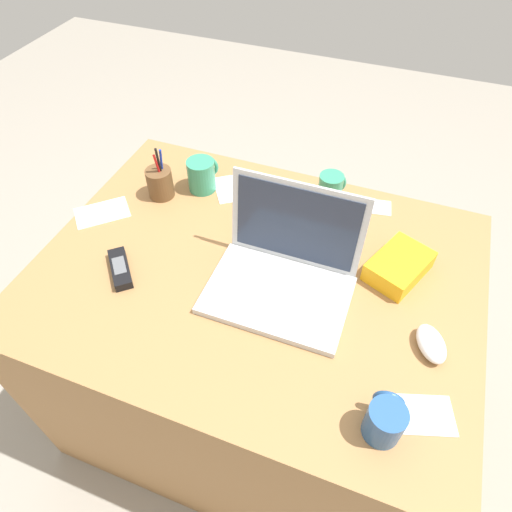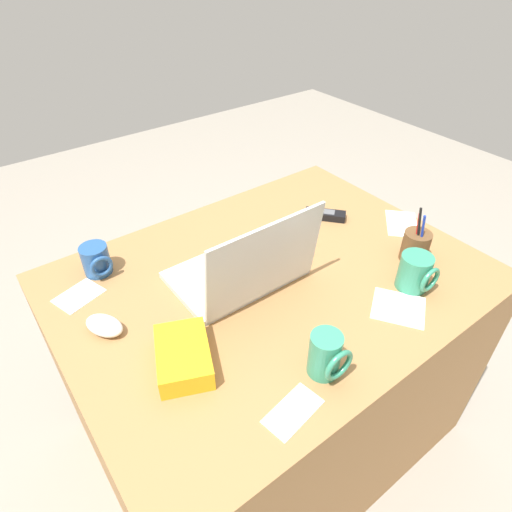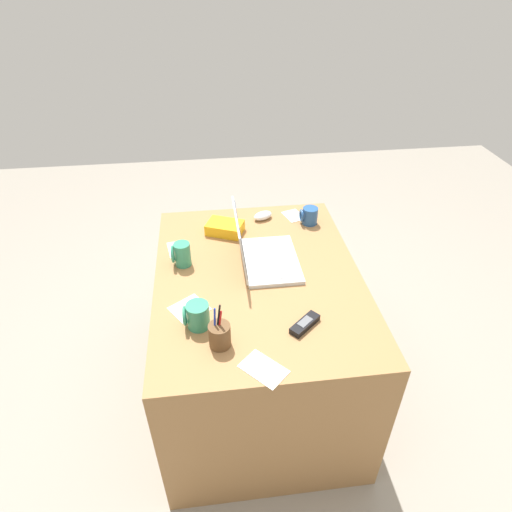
{
  "view_description": "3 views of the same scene",
  "coord_description": "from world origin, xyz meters",
  "views": [
    {
      "loc": [
        0.27,
        -0.73,
        1.65
      ],
      "look_at": [
        0.0,
        -0.0,
        0.8
      ],
      "focal_mm": 31.71,
      "sensor_mm": 36.0,
      "label": 1
    },
    {
      "loc": [
        0.59,
        0.71,
        1.54
      ],
      "look_at": [
        0.04,
        -0.02,
        0.83
      ],
      "focal_mm": 30.43,
      "sensor_mm": 36.0,
      "label": 2
    },
    {
      "loc": [
        -1.43,
        0.19,
        1.9
      ],
      "look_at": [
        0.03,
        0.0,
        0.82
      ],
      "focal_mm": 30.25,
      "sensor_mm": 36.0,
      "label": 3
    }
  ],
  "objects": [
    {
      "name": "ground_plane",
      "position": [
        0.0,
        0.0,
        0.0
      ],
      "size": [
        6.0,
        6.0,
        0.0
      ],
      "primitive_type": "plane",
      "color": "gray"
    },
    {
      "name": "desk",
      "position": [
        0.0,
        0.0,
        0.37
      ],
      "size": [
        1.15,
        0.88,
        0.75
      ],
      "primitive_type": "cube",
      "color": "#9E7042",
      "rests_on": "ground"
    },
    {
      "name": "laptop",
      "position": [
        0.08,
        -0.02,
        0.8
      ],
      "size": [
        0.35,
        0.27,
        0.25
      ],
      "color": "silver",
      "rests_on": "desk"
    },
    {
      "name": "computer_mouse",
      "position": [
        0.45,
        -0.08,
        0.77
      ],
      "size": [
        0.1,
        0.12,
        0.04
      ],
      "primitive_type": "ellipsoid",
      "rotation": [
        0.0,
        0.0,
        0.46
      ],
      "color": "white",
      "rests_on": "desk"
    },
    {
      "name": "coffee_mug_white",
      "position": [
        -0.28,
        0.26,
        0.8
      ],
      "size": [
        0.08,
        0.1,
        0.1
      ],
      "color": "#338C6B",
      "rests_on": "desk"
    },
    {
      "name": "coffee_mug_tall",
      "position": [
        0.38,
        -0.31,
        0.79
      ],
      "size": [
        0.08,
        0.09,
        0.09
      ],
      "color": "#26518C",
      "rests_on": "desk"
    },
    {
      "name": "coffee_mug_spare",
      "position": [
        0.11,
        0.32,
        0.8
      ],
      "size": [
        0.08,
        0.08,
        0.11
      ],
      "color": "#338C6B",
      "rests_on": "desk"
    },
    {
      "name": "cordless_phone",
      "position": [
        -0.33,
        -0.13,
        0.76
      ],
      "size": [
        0.12,
        0.13,
        0.03
      ],
      "color": "black",
      "rests_on": "desk"
    },
    {
      "name": "pen_holder",
      "position": [
        -0.38,
        0.18,
        0.8
      ],
      "size": [
        0.08,
        0.08,
        0.18
      ],
      "color": "brown",
      "rests_on": "desk"
    },
    {
      "name": "snack_bag",
      "position": [
        0.35,
        0.12,
        0.78
      ],
      "size": [
        0.17,
        0.2,
        0.05
      ],
      "primitive_type": "cube",
      "rotation": [
        0.0,
        0.0,
        -0.4
      ],
      "color": "#F2AD19",
      "rests_on": "desk"
    },
    {
      "name": "paper_note_near_laptop",
      "position": [
        -0.51,
        0.05,
        0.75
      ],
      "size": [
        0.18,
        0.17,
        0.0
      ],
      "primitive_type": "cube",
      "rotation": [
        0.0,
        0.0,
        0.76
      ],
      "color": "white",
      "rests_on": "desk"
    },
    {
      "name": "paper_note_left",
      "position": [
        -0.18,
        0.29,
        0.75
      ],
      "size": [
        0.17,
        0.17,
        0.0
      ],
      "primitive_type": "cube",
      "rotation": [
        0.0,
        0.0,
        0.6
      ],
      "color": "white",
      "rests_on": "desk"
    },
    {
      "name": "paper_note_right",
      "position": [
        0.46,
        -0.25,
        0.75
      ],
      "size": [
        0.14,
        0.12,
        0.0
      ],
      "primitive_type": "cube",
      "rotation": [
        0.0,
        0.0,
        0.31
      ],
      "color": "white",
      "rests_on": "desk"
    },
    {
      "name": "paper_note_front",
      "position": [
        0.23,
        0.35,
        0.75
      ],
      "size": [
        0.14,
        0.09,
        0.0
      ],
      "primitive_type": "cube",
      "rotation": [
        0.0,
        0.0,
        0.17
      ],
      "color": "white",
      "rests_on": "desk"
    }
  ]
}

